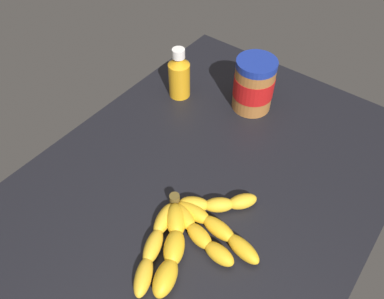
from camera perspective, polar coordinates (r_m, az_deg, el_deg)
The scene contains 4 objects.
ground_plane at distance 78.57cm, azimuth 0.55°, elevation -6.96°, with size 96.30×65.90×4.16cm, color black.
banana_bunch at distance 69.67cm, azimuth -0.26°, elevation -12.54°, with size 29.69×20.73×3.62cm.
peanut_butter_jar at distance 91.15cm, azimuth 9.26°, elevation 9.56°, with size 9.53×9.53×13.14cm.
honey_bottle at distance 93.98cm, azimuth -1.94°, elevation 11.09°, with size 5.29×5.29×13.16cm.
Camera 1 is at (36.35, 26.86, 62.19)cm, focal length 35.50 mm.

